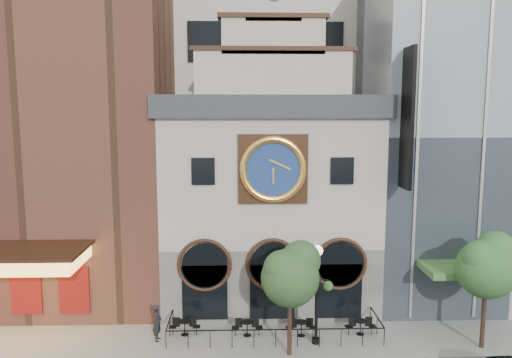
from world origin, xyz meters
The scene contains 14 objects.
sidewalk centered at (0.00, 2.50, 0.07)m, with size 44.00×5.00×0.15m, color gray.
clock_building centered at (0.00, 7.82, 6.69)m, with size 12.60×8.78×18.65m.
theater_building centered at (-13.00, 9.96, 12.60)m, with size 14.00×15.60×25.00m.
retail_building centered at (12.99, 9.99, 10.14)m, with size 14.00×14.40×20.00m.
office_tower centered at (0.00, 20.00, 20.00)m, with size 20.00×16.00×40.00m, color beige.
cafe_railing centered at (0.00, 2.50, 0.60)m, with size 10.60×2.60×0.90m, color black, non-canonical shape.
bistro_0 centered at (-4.56, 2.66, 0.61)m, with size 1.58×0.68×0.90m.
bistro_1 centered at (-1.37, 2.50, 0.61)m, with size 1.58×0.68×0.90m.
bistro_2 centered at (1.38, 2.39, 0.61)m, with size 1.58×0.68×0.90m.
bistro_3 centered at (4.43, 2.45, 0.61)m, with size 1.58×0.68×0.90m.
pedestrian centered at (-5.85, 2.11, 1.08)m, with size 0.68×0.44×1.85m, color black.
lamppost centered at (2.01, 1.56, 3.23)m, with size 1.60×0.54×4.99m.
tree_left centered at (0.64, 0.49, 4.13)m, with size 2.82×2.71×5.43m.
tree_right centered at (10.05, 0.95, 4.32)m, with size 2.95×2.84×5.69m.
Camera 1 is at (-1.65, -21.61, 11.57)m, focal length 35.00 mm.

